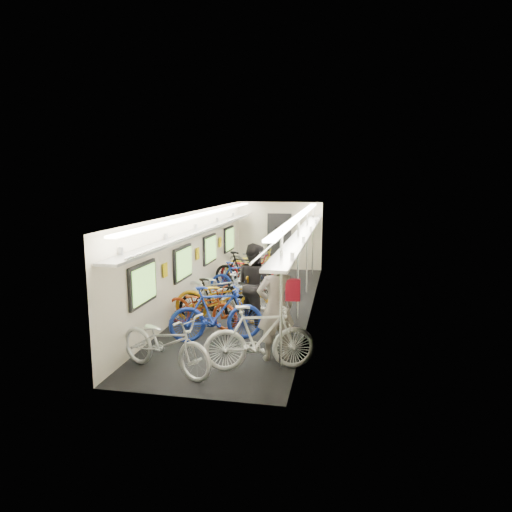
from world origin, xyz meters
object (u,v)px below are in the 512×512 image
at_px(passenger_mid, 254,284).
at_px(bicycle_1, 216,314).
at_px(bicycle_0, 165,342).
at_px(passenger_near, 276,307).
at_px(backpack, 293,290).

bearing_deg(passenger_mid, bicycle_1, 105.97).
xyz_separation_m(bicycle_0, passenger_near, (1.72, 0.90, 0.45)).
relative_size(bicycle_0, bicycle_1, 1.05).
xyz_separation_m(bicycle_0, bicycle_1, (0.42, 1.60, 0.05)).
distance_m(bicycle_0, backpack, 2.35).
distance_m(bicycle_1, passenger_mid, 1.41).
distance_m(bicycle_0, bicycle_1, 1.66).
xyz_separation_m(bicycle_1, passenger_near, (1.30, -0.70, 0.40)).
bearing_deg(passenger_near, bicycle_1, -56.13).
distance_m(bicycle_0, passenger_near, 1.99).
bearing_deg(passenger_mid, passenger_near, 149.76).
xyz_separation_m(passenger_mid, backpack, (1.07, -1.92, 0.37)).
distance_m(bicycle_1, passenger_near, 1.53).
bearing_deg(bicycle_0, backpack, -42.33).
height_order(bicycle_0, bicycle_1, bicycle_1).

